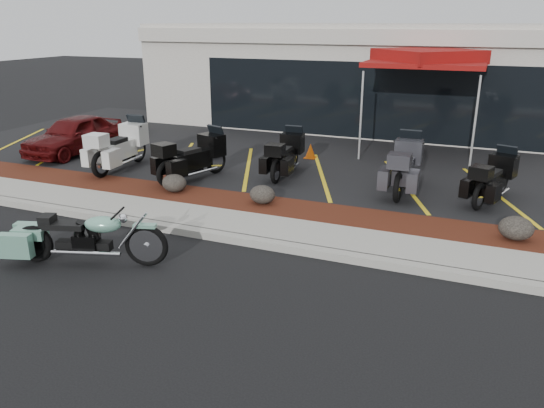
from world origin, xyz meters
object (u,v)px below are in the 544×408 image
at_px(hero_cruiser, 146,239).
at_px(touring_white, 137,139).
at_px(traffic_cone, 310,151).
at_px(popup_canopy, 428,59).
at_px(parked_car, 74,134).

xyz_separation_m(hero_cruiser, touring_white, (-4.16, 5.59, 0.34)).
xyz_separation_m(traffic_cone, popup_canopy, (2.98, 2.00, 2.65)).
bearing_deg(traffic_cone, hero_cruiser, -92.90).
bearing_deg(traffic_cone, parked_car, -162.88).
xyz_separation_m(hero_cruiser, traffic_cone, (0.40, 7.96, -0.14)).
height_order(touring_white, parked_car, touring_white).
height_order(hero_cruiser, popup_canopy, popup_canopy).
distance_m(touring_white, traffic_cone, 5.16).
bearing_deg(touring_white, traffic_cone, -64.94).
bearing_deg(popup_canopy, touring_white, -140.03).
relative_size(hero_cruiser, parked_car, 0.84).
height_order(touring_white, traffic_cone, touring_white).
height_order(traffic_cone, popup_canopy, popup_canopy).
xyz_separation_m(touring_white, traffic_cone, (4.56, 2.37, -0.48)).
xyz_separation_m(hero_cruiser, parked_car, (-6.66, 5.78, 0.23)).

